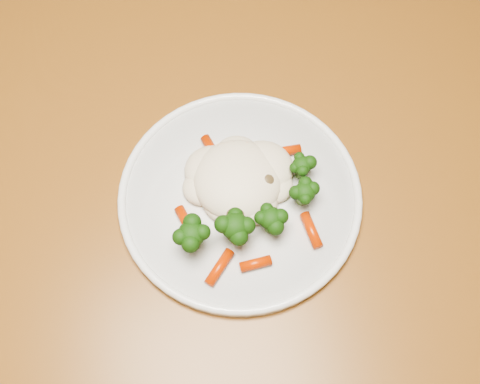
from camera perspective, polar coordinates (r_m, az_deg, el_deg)
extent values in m
plane|color=brown|center=(1.56, 1.48, -0.22)|extent=(3.00, 3.00, 0.00)
cube|color=#925921|center=(0.76, -6.75, -0.10)|extent=(1.22, 0.83, 0.04)
cube|color=#925921|center=(1.35, 17.04, 8.99)|extent=(0.06, 0.06, 0.71)
cylinder|color=white|center=(0.72, 0.00, -0.49)|extent=(0.29, 0.29, 0.01)
ellipsoid|color=#F2E1C2|center=(0.70, -0.23, 1.62)|extent=(0.12, 0.11, 0.05)
ellipsoid|color=black|center=(0.67, -4.54, -4.41)|extent=(0.05, 0.05, 0.04)
ellipsoid|color=black|center=(0.68, -0.48, -3.67)|extent=(0.05, 0.05, 0.05)
ellipsoid|color=black|center=(0.68, 2.90, -2.88)|extent=(0.04, 0.04, 0.04)
ellipsoid|color=black|center=(0.70, 6.08, -0.38)|extent=(0.04, 0.04, 0.04)
ellipsoid|color=black|center=(0.72, 5.84, 2.20)|extent=(0.04, 0.04, 0.03)
cylinder|color=#D83B05|center=(0.74, -2.43, 3.61)|extent=(0.03, 0.06, 0.01)
cylinder|color=#D83B05|center=(0.74, -0.52, 3.70)|extent=(0.03, 0.04, 0.01)
cylinder|color=#D83B05|center=(0.74, 4.08, 3.86)|extent=(0.04, 0.01, 0.01)
cylinder|color=#D83B05|center=(0.70, -5.16, -2.80)|extent=(0.02, 0.04, 0.01)
cylinder|color=#D83B05|center=(0.68, -1.96, -7.16)|extent=(0.04, 0.04, 0.01)
cylinder|color=#D83B05|center=(0.68, 1.49, -6.81)|extent=(0.04, 0.01, 0.01)
cylinder|color=#D83B05|center=(0.70, 6.78, -3.62)|extent=(0.02, 0.05, 0.01)
ellipsoid|color=brown|center=(0.70, 0.98, 0.85)|extent=(0.02, 0.02, 0.02)
ellipsoid|color=brown|center=(0.70, 2.33, 1.05)|extent=(0.03, 0.03, 0.02)
ellipsoid|color=brown|center=(0.70, -1.52, 0.99)|extent=(0.02, 0.02, 0.01)
ellipsoid|color=brown|center=(0.69, -0.46, -2.24)|extent=(0.02, 0.02, 0.01)
cube|color=#D1B28B|center=(0.73, -1.26, 3.94)|extent=(0.02, 0.02, 0.01)
cube|color=#D1B28B|center=(0.72, 0.90, 3.89)|extent=(0.02, 0.02, 0.01)
cube|color=#D1B28B|center=(0.72, -2.78, 2.64)|extent=(0.02, 0.02, 0.01)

